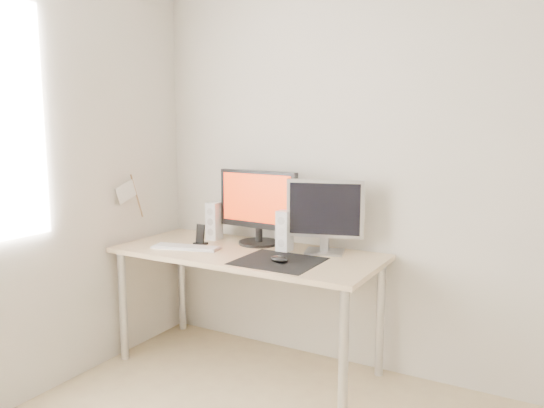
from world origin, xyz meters
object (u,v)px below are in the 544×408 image
at_px(keyboard, 186,247).
at_px(phone_dock, 200,239).
at_px(second_monitor, 325,213).
at_px(speaker_left, 214,221).
at_px(desk, 247,264).
at_px(speaker_right, 284,231).
at_px(mouse, 279,259).
at_px(main_monitor, 258,204).

xyz_separation_m(keyboard, phone_dock, (0.02, 0.12, 0.03)).
bearing_deg(phone_dock, second_monitor, 13.43).
bearing_deg(speaker_left, desk, -25.86).
height_order(speaker_left, speaker_right, same).
distance_m(desk, speaker_right, 0.30).
bearing_deg(mouse, phone_dock, 166.99).
bearing_deg(second_monitor, phone_dock, -166.57).
distance_m(speaker_right, phone_dock, 0.56).
relative_size(main_monitor, speaker_left, 2.24).
xyz_separation_m(main_monitor, phone_dock, (-0.31, -0.19, -0.21)).
bearing_deg(speaker_right, mouse, -67.99).
xyz_separation_m(mouse, desk, (-0.30, 0.15, -0.10)).
bearing_deg(second_monitor, desk, -156.52).
height_order(speaker_left, phone_dock, speaker_left).
relative_size(keyboard, phone_dock, 3.32).
bearing_deg(desk, phone_dock, 179.90).
xyz_separation_m(main_monitor, second_monitor, (0.46, -0.01, -0.01)).
relative_size(second_monitor, keyboard, 1.02).
relative_size(mouse, phone_dock, 0.79).
distance_m(desk, main_monitor, 0.39).
relative_size(main_monitor, keyboard, 1.27).
relative_size(main_monitor, second_monitor, 1.24).
xyz_separation_m(speaker_left, speaker_right, (0.56, -0.06, 0.00)).
relative_size(desk, keyboard, 3.67).
xyz_separation_m(mouse, speaker_left, (-0.66, 0.32, 0.10)).
height_order(speaker_right, phone_dock, speaker_right).
height_order(desk, speaker_right, speaker_right).
bearing_deg(mouse, second_monitor, 69.55).
bearing_deg(phone_dock, speaker_right, 11.95).
bearing_deg(keyboard, desk, 18.78).
height_order(keyboard, phone_dock, phone_dock).
height_order(desk, phone_dock, phone_dock).
xyz_separation_m(mouse, speaker_right, (-0.11, 0.26, 0.10)).
height_order(mouse, desk, mouse).
height_order(mouse, speaker_right, speaker_right).
bearing_deg(speaker_left, second_monitor, 0.58).
relative_size(desk, phone_dock, 12.18).
relative_size(speaker_right, phone_dock, 1.87).
relative_size(speaker_left, keyboard, 0.56).
bearing_deg(phone_dock, keyboard, -97.94).
bearing_deg(phone_dock, desk, -0.10).
distance_m(speaker_left, speaker_right, 0.56).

